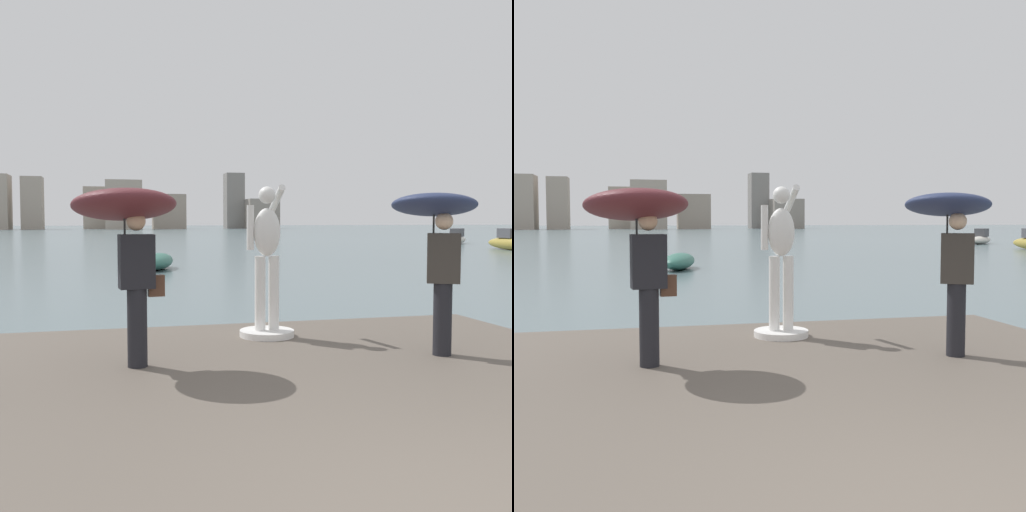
% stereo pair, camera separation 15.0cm
% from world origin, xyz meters
% --- Properties ---
extents(ground_plane, '(400.00, 400.00, 0.00)m').
position_xyz_m(ground_plane, '(0.00, 40.00, 0.00)').
color(ground_plane, slate).
extents(pier, '(7.86, 9.69, 0.40)m').
position_xyz_m(pier, '(0.00, 1.85, 0.20)').
color(pier, '#60564C').
rests_on(pier, ground).
extents(statue_white_figure, '(0.77, 0.95, 2.14)m').
position_xyz_m(statue_white_figure, '(0.21, 5.57, 1.32)').
color(statue_white_figure, white).
rests_on(statue_white_figure, pier).
extents(onlooker_left, '(1.27, 1.30, 2.04)m').
position_xyz_m(onlooker_left, '(-1.75, 4.22, 2.01)').
color(onlooker_left, black).
rests_on(onlooker_left, pier).
extents(onlooker_right, '(1.39, 1.40, 2.01)m').
position_xyz_m(onlooker_right, '(1.90, 3.96, 1.95)').
color(onlooker_right, black).
rests_on(onlooker_right, pier).
extents(boat_near, '(4.46, 4.31, 1.33)m').
position_xyz_m(boat_near, '(27.41, 43.69, 0.46)').
color(boat_near, silver).
rests_on(boat_near, ground).
extents(boat_mid, '(1.40, 5.58, 1.47)m').
position_xyz_m(boat_mid, '(25.06, 33.34, 0.53)').
color(boat_mid, '#B2993D').
rests_on(boat_mid, ground).
extents(boat_far, '(2.02, 3.56, 0.68)m').
position_xyz_m(boat_far, '(0.11, 22.55, 0.34)').
color(boat_far, '#336B5B').
rests_on(boat_far, ground).
extents(distant_skyline, '(79.78, 12.31, 13.90)m').
position_xyz_m(distant_skyline, '(-5.05, 141.27, 5.67)').
color(distant_skyline, '#A89989').
rests_on(distant_skyline, ground).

